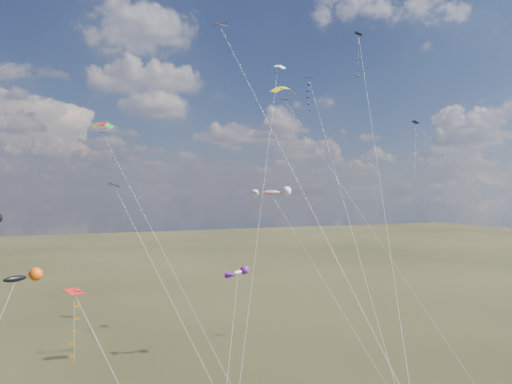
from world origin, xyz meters
name	(u,v)px	position (x,y,z in m)	size (l,w,h in m)	color
diamond_black_high	(361,72)	(15.68, 23.01, 33.46)	(15.02, 28.30, 39.09)	black
diamond_navy_tall	(314,113)	(10.04, 24.38, 28.38)	(5.52, 25.25, 33.18)	#0D1146
diamond_black_mid	(142,241)	(-11.06, 16.41, 14.83)	(8.65, 14.32, 19.82)	black
diamond_red_low	(79,334)	(-16.18, 6.48, 10.44)	(7.13, 10.31, 13.10)	red
diamond_navy_right	(425,158)	(22.74, 20.03, 23.09)	(12.05, 18.67, 27.67)	#10144C
diamond_orange_center	(278,141)	(-4.21, 3.81, 22.28)	(8.32, 19.36, 31.63)	orange
parafoil_yellow	(285,89)	(3.59, 18.95, 29.51)	(13.71, 15.95, 30.29)	yellow
parafoil_blue_white	(277,68)	(9.51, 33.71, 36.01)	(14.78, 22.00, 36.90)	#215AAF
parafoil_tricolor	(103,125)	(-13.28, 31.51, 26.59)	(11.73, 20.50, 27.37)	gold
novelty_black_orange	(15,279)	(-20.49, 14.91, 12.55)	(6.25, 10.03, 13.15)	black
novelty_white_purple	(238,273)	(-3.43, 13.69, 12.07)	(4.67, 6.74, 12.53)	silver
novelty_redwhite_stripe	(272,193)	(3.90, 22.93, 18.93)	(8.94, 13.16, 19.57)	red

